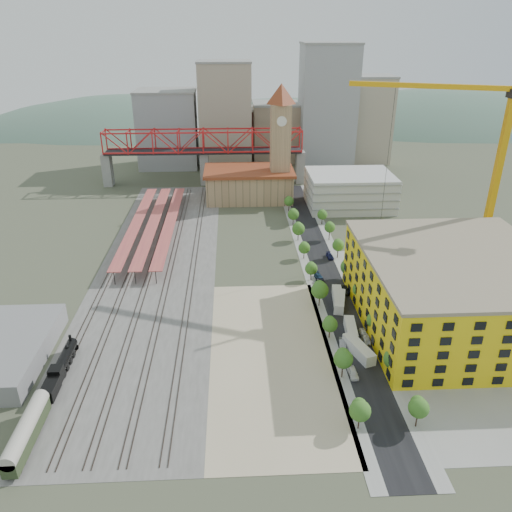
{
  "coord_description": "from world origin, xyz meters",
  "views": [
    {
      "loc": [
        -12.25,
        -125.26,
        69.17
      ],
      "look_at": [
        -5.96,
        1.36,
        10.0
      ],
      "focal_mm": 35.0,
      "sensor_mm": 36.0,
      "label": 1
    }
  ],
  "objects_px": {
    "site_trailer_b": "(351,330)",
    "car_0": "(353,373)",
    "locomotive": "(61,367)",
    "site_trailer_d": "(338,297)",
    "site_trailer_a": "(359,349)",
    "clock_tower": "(281,133)",
    "construction_building": "(454,291)",
    "site_trailer_c": "(340,302)",
    "tower_crane": "(487,144)",
    "coach": "(26,432)"
  },
  "relations": [
    {
      "from": "coach",
      "to": "site_trailer_d",
      "type": "relative_size",
      "value": 1.8
    },
    {
      "from": "site_trailer_d",
      "to": "car_0",
      "type": "distance_m",
      "value": 32.2
    },
    {
      "from": "site_trailer_c",
      "to": "clock_tower",
      "type": "bearing_deg",
      "value": 109.29
    },
    {
      "from": "site_trailer_b",
      "to": "site_trailer_a",
      "type": "bearing_deg",
      "value": -84.08
    },
    {
      "from": "site_trailer_a",
      "to": "car_0",
      "type": "bearing_deg",
      "value": -130.35
    },
    {
      "from": "locomotive",
      "to": "tower_crane",
      "type": "distance_m",
      "value": 123.7
    },
    {
      "from": "site_trailer_b",
      "to": "site_trailer_c",
      "type": "bearing_deg",
      "value": 95.92
    },
    {
      "from": "site_trailer_a",
      "to": "car_0",
      "type": "height_order",
      "value": "site_trailer_a"
    },
    {
      "from": "construction_building",
      "to": "site_trailer_b",
      "type": "distance_m",
      "value": 27.5
    },
    {
      "from": "locomotive",
      "to": "site_trailer_d",
      "type": "height_order",
      "value": "locomotive"
    },
    {
      "from": "clock_tower",
      "to": "coach",
      "type": "bearing_deg",
      "value": -113.14
    },
    {
      "from": "car_0",
      "to": "tower_crane",
      "type": "bearing_deg",
      "value": 45.83
    },
    {
      "from": "site_trailer_c",
      "to": "construction_building",
      "type": "bearing_deg",
      "value": -6.35
    },
    {
      "from": "clock_tower",
      "to": "construction_building",
      "type": "height_order",
      "value": "clock_tower"
    },
    {
      "from": "construction_building",
      "to": "site_trailer_d",
      "type": "bearing_deg",
      "value": 154.44
    },
    {
      "from": "coach",
      "to": "tower_crane",
      "type": "relative_size",
      "value": 0.27
    },
    {
      "from": "locomotive",
      "to": "site_trailer_a",
      "type": "bearing_deg",
      "value": 3.3
    },
    {
      "from": "coach",
      "to": "site_trailer_a",
      "type": "height_order",
      "value": "coach"
    },
    {
      "from": "site_trailer_d",
      "to": "car_0",
      "type": "relative_size",
      "value": 2.08
    },
    {
      "from": "coach",
      "to": "locomotive",
      "type": "bearing_deg",
      "value": 90.0
    },
    {
      "from": "clock_tower",
      "to": "locomotive",
      "type": "bearing_deg",
      "value": -116.6
    },
    {
      "from": "locomotive",
      "to": "coach",
      "type": "xyz_separation_m",
      "value": [
        0.0,
        -19.92,
        0.94
      ]
    },
    {
      "from": "site_trailer_a",
      "to": "site_trailer_b",
      "type": "height_order",
      "value": "site_trailer_a"
    },
    {
      "from": "construction_building",
      "to": "site_trailer_c",
      "type": "xyz_separation_m",
      "value": [
        -26.0,
        9.76,
        -8.06
      ]
    },
    {
      "from": "tower_crane",
      "to": "site_trailer_d",
      "type": "height_order",
      "value": "tower_crane"
    },
    {
      "from": "site_trailer_a",
      "to": "site_trailer_b",
      "type": "relative_size",
      "value": 1.1
    },
    {
      "from": "site_trailer_b",
      "to": "car_0",
      "type": "relative_size",
      "value": 2.05
    },
    {
      "from": "site_trailer_d",
      "to": "car_0",
      "type": "height_order",
      "value": "site_trailer_d"
    },
    {
      "from": "site_trailer_b",
      "to": "car_0",
      "type": "xyz_separation_m",
      "value": [
        -3.0,
        -15.89,
        -0.5
      ]
    },
    {
      "from": "locomotive",
      "to": "car_0",
      "type": "bearing_deg",
      "value": -3.44
    },
    {
      "from": "tower_crane",
      "to": "site_trailer_d",
      "type": "distance_m",
      "value": 59.54
    },
    {
      "from": "site_trailer_a",
      "to": "site_trailer_d",
      "type": "height_order",
      "value": "site_trailer_a"
    },
    {
      "from": "construction_building",
      "to": "locomotive",
      "type": "height_order",
      "value": "construction_building"
    },
    {
      "from": "clock_tower",
      "to": "site_trailer_d",
      "type": "bearing_deg",
      "value": -84.78
    },
    {
      "from": "tower_crane",
      "to": "site_trailer_b",
      "type": "bearing_deg",
      "value": -141.88
    },
    {
      "from": "site_trailer_b",
      "to": "site_trailer_d",
      "type": "bearing_deg",
      "value": 95.92
    },
    {
      "from": "coach",
      "to": "site_trailer_d",
      "type": "height_order",
      "value": "coach"
    },
    {
      "from": "car_0",
      "to": "site_trailer_d",
      "type": "bearing_deg",
      "value": 83.29
    },
    {
      "from": "site_trailer_a",
      "to": "site_trailer_b",
      "type": "xyz_separation_m",
      "value": [
        0.0,
        8.3,
        -0.12
      ]
    },
    {
      "from": "site_trailer_b",
      "to": "site_trailer_c",
      "type": "xyz_separation_m",
      "value": [
        0.0,
        13.5,
        0.07
      ]
    },
    {
      "from": "construction_building",
      "to": "site_trailer_d",
      "type": "xyz_separation_m",
      "value": [
        -26.0,
        12.44,
        -8.11
      ]
    },
    {
      "from": "site_trailer_d",
      "to": "clock_tower",
      "type": "bearing_deg",
      "value": 101.73
    },
    {
      "from": "tower_crane",
      "to": "site_trailer_a",
      "type": "distance_m",
      "value": 70.64
    },
    {
      "from": "site_trailer_c",
      "to": "site_trailer_d",
      "type": "relative_size",
      "value": 1.04
    },
    {
      "from": "tower_crane",
      "to": "site_trailer_c",
      "type": "xyz_separation_m",
      "value": [
        -42.87,
        -20.14,
        -37.39
      ]
    },
    {
      "from": "site_trailer_a",
      "to": "site_trailer_d",
      "type": "bearing_deg",
      "value": 71.23
    },
    {
      "from": "clock_tower",
      "to": "car_0",
      "type": "bearing_deg",
      "value": -87.61
    },
    {
      "from": "locomotive",
      "to": "car_0",
      "type": "relative_size",
      "value": 4.49
    },
    {
      "from": "site_trailer_c",
      "to": "site_trailer_d",
      "type": "xyz_separation_m",
      "value": [
        0.0,
        2.68,
        -0.05
      ]
    },
    {
      "from": "tower_crane",
      "to": "car_0",
      "type": "height_order",
      "value": "tower_crane"
    }
  ]
}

